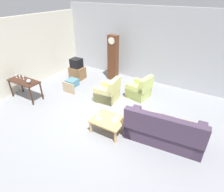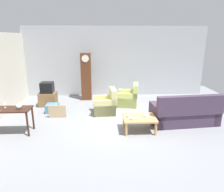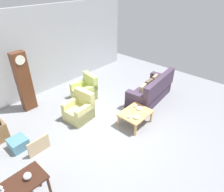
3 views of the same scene
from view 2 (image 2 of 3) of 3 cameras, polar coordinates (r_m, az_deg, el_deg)
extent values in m
plane|color=gray|center=(6.70, 2.83, -7.91)|extent=(10.40, 10.40, 0.00)
cube|color=#ADAFB5|center=(9.77, 0.94, 9.51)|extent=(8.40, 0.16, 3.20)
cube|color=#423347|center=(7.09, 19.24, -5.51)|extent=(2.17, 1.03, 0.44)
cube|color=#423347|center=(6.63, 21.04, -2.43)|extent=(2.11, 0.40, 0.60)
cube|color=#423347|center=(7.52, 25.66, -4.04)|extent=(0.32, 0.86, 0.68)
cube|color=#423347|center=(6.68, 12.19, -5.17)|extent=(0.32, 0.86, 0.68)
cube|color=#9E8966|center=(7.23, 22.74, -2.10)|extent=(0.38, 0.18, 0.36)
cube|color=brown|center=(7.00, 19.36, -2.32)|extent=(0.37, 0.14, 0.36)
cube|color=#C6B284|center=(6.80, 15.75, -2.55)|extent=(0.37, 0.18, 0.36)
cube|color=#CCC67A|center=(7.59, -2.14, -3.33)|extent=(0.82, 0.82, 0.40)
cube|color=#CCC67A|center=(7.48, 0.26, 0.09)|extent=(0.24, 0.77, 0.52)
cube|color=#CCC67A|center=(7.84, -2.35, -1.92)|extent=(0.77, 0.22, 0.60)
cube|color=#CCC67A|center=(7.27, -1.94, -3.37)|extent=(0.77, 0.22, 0.60)
cube|color=#C4D171|center=(8.44, 4.30, -1.33)|extent=(0.88, 0.88, 0.40)
cube|color=#C4D171|center=(8.31, 6.57, 1.62)|extent=(0.31, 0.78, 0.52)
cube|color=#C4D171|center=(8.70, 4.42, -0.12)|extent=(0.78, 0.29, 0.60)
cube|color=#C4D171|center=(8.12, 4.20, -1.29)|extent=(0.78, 0.29, 0.60)
cube|color=tan|center=(6.18, 7.60, -6.02)|extent=(0.96, 0.76, 0.05)
cylinder|color=tan|center=(5.91, 3.97, -9.29)|extent=(0.07, 0.07, 0.39)
cylinder|color=tan|center=(6.06, 12.05, -8.94)|extent=(0.07, 0.07, 0.39)
cylinder|color=tan|center=(6.50, 3.32, -6.84)|extent=(0.07, 0.07, 0.39)
cylinder|color=tan|center=(6.64, 10.67, -6.60)|extent=(0.07, 0.07, 0.39)
cube|color=#381E14|center=(6.58, -27.03, -3.31)|extent=(1.30, 0.56, 0.04)
cylinder|color=#381E14|center=(6.28, -22.37, -7.32)|extent=(0.06, 0.06, 0.71)
cylinder|color=#381E14|center=(6.69, -21.07, -5.74)|extent=(0.06, 0.06, 0.71)
cube|color=#562D19|center=(9.12, -7.17, 5.29)|extent=(0.44, 0.28, 2.06)
cylinder|color=silver|center=(8.85, -7.43, 10.26)|extent=(0.30, 0.02, 0.30)
cube|color=brown|center=(8.78, -17.29, -0.81)|extent=(0.68, 0.52, 0.56)
cube|color=black|center=(8.66, -17.55, 2.28)|extent=(0.48, 0.44, 0.42)
cube|color=tan|center=(7.41, -14.93, -4.15)|extent=(0.60, 0.05, 0.45)
cube|color=teal|center=(8.02, -16.21, -3.25)|extent=(0.44, 0.46, 0.31)
sphere|color=silver|center=(6.40, -24.42, -2.60)|extent=(0.15, 0.15, 0.15)
cylinder|color=white|center=(6.34, 9.43, -4.81)|extent=(0.09, 0.09, 0.09)
cylinder|color=silver|center=(6.08, 4.41, -5.69)|extent=(0.08, 0.08, 0.07)
cylinder|color=white|center=(6.19, 9.49, -5.44)|extent=(0.18, 0.18, 0.07)
cylinder|color=#B2C69E|center=(5.95, 5.80, -6.30)|extent=(0.17, 0.17, 0.06)
cylinder|color=silver|center=(6.69, -27.53, -2.84)|extent=(0.06, 0.06, 0.02)
cylinder|color=silver|center=(6.67, -27.58, -2.45)|extent=(0.01, 0.01, 0.08)
cone|color=silver|center=(6.65, -27.67, -1.80)|extent=(0.07, 0.07, 0.08)
camera|label=1|loc=(4.06, 62.62, 23.17)|focal=29.65mm
camera|label=3|loc=(4.40, -55.36, 27.43)|focal=31.73mm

